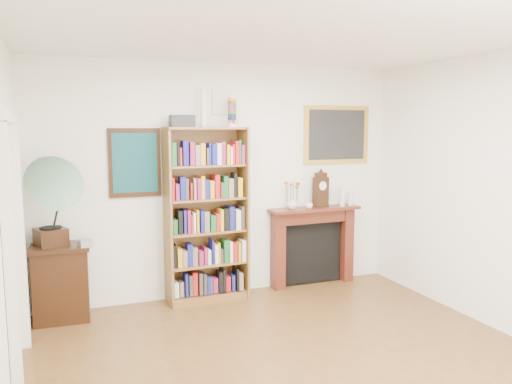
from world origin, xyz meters
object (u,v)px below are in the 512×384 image
at_px(gramophone, 48,197).
at_px(cd_stack, 85,243).
at_px(side_cabinet, 61,283).
at_px(bottle_right, 350,198).
at_px(bookshelf, 207,205).
at_px(fireplace, 312,239).
at_px(bottle_left, 342,197).
at_px(teacup, 309,206).
at_px(flower_vase, 292,203).
at_px(mantel_clock, 321,190).

bearing_deg(gramophone, cd_stack, -29.07).
xyz_separation_m(side_cabinet, bottle_right, (3.58, 0.08, 0.72)).
bearing_deg(bookshelf, fireplace, 0.62).
xyz_separation_m(bookshelf, bottle_left, (1.84, 0.03, -0.00)).
relative_size(side_cabinet, cd_stack, 6.79).
distance_m(teacup, bottle_right, 0.63).
relative_size(cd_stack, bottle_left, 0.50).
distance_m(flower_vase, bottle_left, 0.72).
height_order(mantel_clock, flower_vase, mantel_clock).
relative_size(cd_stack, flower_vase, 0.84).
bearing_deg(bottle_right, flower_vase, 179.83).
relative_size(fireplace, flower_vase, 8.56).
height_order(fireplace, teacup, teacup).
bearing_deg(flower_vase, fireplace, 10.62).
bearing_deg(flower_vase, teacup, -10.37).
relative_size(bookshelf, side_cabinet, 2.90).
relative_size(bookshelf, fireplace, 1.93).
bearing_deg(bottle_left, teacup, -176.58).
distance_m(side_cabinet, mantel_clock, 3.27).
xyz_separation_m(fireplace, mantel_clock, (0.09, -0.03, 0.64)).
relative_size(fireplace, gramophone, 1.28).
relative_size(side_cabinet, bottle_left, 3.39).
bearing_deg(flower_vase, gramophone, -176.32).
relative_size(fireplace, cd_stack, 10.19).
relative_size(cd_stack, teacup, 1.34).
distance_m(bookshelf, gramophone, 1.72).
distance_m(side_cabinet, flower_vase, 2.82).
height_order(bookshelf, side_cabinet, bookshelf).
relative_size(cd_stack, bottle_right, 0.60).
bearing_deg(bottle_left, bottle_right, 3.50).
bearing_deg(teacup, bottle_right, 3.44).
distance_m(mantel_clock, flower_vase, 0.45).
bearing_deg(flower_vase, mantel_clock, 4.23).
xyz_separation_m(gramophone, teacup, (3.04, 0.14, -0.29)).
xyz_separation_m(gramophone, bottle_right, (3.66, 0.18, -0.23)).
relative_size(teacup, bottle_left, 0.37).
bearing_deg(mantel_clock, bottle_right, -16.34).
xyz_separation_m(mantel_clock, bottle_left, (0.30, -0.04, -0.09)).
xyz_separation_m(cd_stack, flower_vase, (2.49, 0.24, 0.24)).
bearing_deg(bookshelf, mantel_clock, -0.74).
bearing_deg(cd_stack, mantel_clock, 5.26).
bearing_deg(bookshelf, teacup, -3.42).
bearing_deg(teacup, bookshelf, 179.83).
bearing_deg(fireplace, flower_vase, -170.88).
xyz_separation_m(flower_vase, teacup, (0.22, -0.04, -0.04)).
distance_m(side_cabinet, fireplace, 3.07).
height_order(gramophone, bottle_right, gramophone).
xyz_separation_m(fireplace, gramophone, (-3.14, -0.24, 0.76)).
xyz_separation_m(fireplace, cd_stack, (-2.81, -0.30, 0.26)).
bearing_deg(mantel_clock, bottle_left, -19.68).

